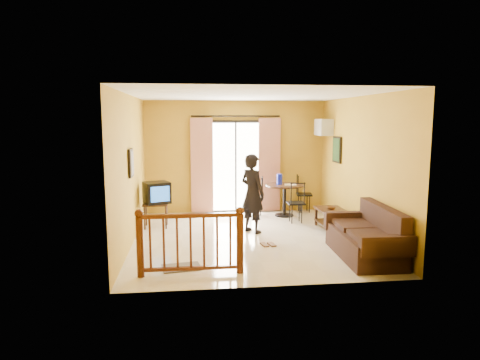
{
  "coord_description": "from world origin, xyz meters",
  "views": [
    {
      "loc": [
        -1.14,
        -8.18,
        2.35
      ],
      "look_at": [
        -0.15,
        0.2,
        1.14
      ],
      "focal_mm": 32.0,
      "sensor_mm": 36.0,
      "label": 1
    }
  ],
  "objects": [
    {
      "name": "dining_chairs",
      "position": [
        1.14,
        1.82,
        0.0
      ],
      "size": [
        1.76,
        1.51,
        0.95
      ],
      "color": "black",
      "rests_on": "ground"
    },
    {
      "name": "stair_balustrade",
      "position": [
        -1.15,
        -1.9,
        0.56
      ],
      "size": [
        1.63,
        0.13,
        1.04
      ],
      "color": "#471E0F",
      "rests_on": "ground"
    },
    {
      "name": "ground",
      "position": [
        0.0,
        0.0,
        0.0
      ],
      "size": [
        5.0,
        5.0,
        0.0
      ],
      "primitive_type": "plane",
      "color": "beige",
      "rests_on": "ground"
    },
    {
      "name": "coffee_table",
      "position": [
        1.85,
        0.41,
        0.29
      ],
      "size": [
        0.55,
        0.99,
        0.44
      ],
      "color": "black",
      "rests_on": "ground"
    },
    {
      "name": "bowl",
      "position": [
        1.85,
        0.51,
        0.47
      ],
      "size": [
        0.22,
        0.22,
        0.06
      ],
      "primitive_type": "imported",
      "rotation": [
        0.0,
        0.0,
        -0.18
      ],
      "color": "brown",
      "rests_on": "coffee_table"
    },
    {
      "name": "picture_left",
      "position": [
        -2.22,
        -0.2,
        1.55
      ],
      "size": [
        0.05,
        0.42,
        0.52
      ],
      "color": "black",
      "rests_on": "room_shell"
    },
    {
      "name": "room_shell",
      "position": [
        0.0,
        0.0,
        1.7
      ],
      "size": [
        5.0,
        5.0,
        5.0
      ],
      "color": "white",
      "rests_on": "ground"
    },
    {
      "name": "water_jug",
      "position": [
        1.0,
        1.86,
        0.9
      ],
      "size": [
        0.14,
        0.14,
        0.26
      ],
      "primitive_type": "cylinder",
      "color": "#131EB5",
      "rests_on": "dining_table"
    },
    {
      "name": "sandals",
      "position": [
        0.29,
        -0.54,
        0.01
      ],
      "size": [
        0.28,
        0.26,
        0.03
      ],
      "color": "brown",
      "rests_on": "ground"
    },
    {
      "name": "botanical_print",
      "position": [
        2.22,
        1.3,
        1.65
      ],
      "size": [
        0.05,
        0.5,
        0.6
      ],
      "color": "black",
      "rests_on": "room_shell"
    },
    {
      "name": "air_conditioner",
      "position": [
        2.09,
        1.95,
        2.15
      ],
      "size": [
        0.31,
        0.6,
        0.4
      ],
      "color": "silver",
      "rests_on": "room_shell"
    },
    {
      "name": "doormat",
      "position": [
        -1.3,
        -1.58,
        0.01
      ],
      "size": [
        0.65,
        0.49,
        0.02
      ],
      "primitive_type": "cube",
      "rotation": [
        0.0,
        0.0,
        0.16
      ],
      "color": "#5A5248",
      "rests_on": "ground"
    },
    {
      "name": "standing_person",
      "position": [
        0.13,
        0.45,
        0.82
      ],
      "size": [
        0.68,
        0.71,
        1.64
      ],
      "primitive_type": "imported",
      "rotation": [
        0.0,
        0.0,
        2.24
      ],
      "color": "black",
      "rests_on": "ground"
    },
    {
      "name": "balcony_door",
      "position": [
        0.0,
        2.43,
        1.19
      ],
      "size": [
        2.25,
        0.14,
        2.46
      ],
      "color": "black",
      "rests_on": "ground"
    },
    {
      "name": "serving_tray",
      "position": [
        1.25,
        1.75,
        0.79
      ],
      "size": [
        0.3,
        0.22,
        0.02
      ],
      "primitive_type": "cube",
      "rotation": [
        0.0,
        0.0,
        -0.15
      ],
      "color": "silver",
      "rests_on": "dining_table"
    },
    {
      "name": "sofa",
      "position": [
        1.86,
        -1.4,
        0.33
      ],
      "size": [
        0.91,
        1.87,
        0.88
      ],
      "rotation": [
        0.0,
        0.0,
        -0.03
      ],
      "color": "black",
      "rests_on": "ground"
    },
    {
      "name": "television",
      "position": [
        -1.87,
        1.08,
        0.77
      ],
      "size": [
        0.65,
        0.62,
        0.46
      ],
      "rotation": [
        0.0,
        0.0,
        0.39
      ],
      "color": "black",
      "rests_on": "tv_table"
    },
    {
      "name": "dining_table",
      "position": [
        1.13,
        1.85,
        0.61
      ],
      "size": [
        0.93,
        0.93,
        0.78
      ],
      "color": "black",
      "rests_on": "ground"
    },
    {
      "name": "tv_table",
      "position": [
        -1.9,
        1.08,
        0.46
      ],
      "size": [
        0.54,
        0.45,
        0.54
      ],
      "color": "black",
      "rests_on": "ground"
    }
  ]
}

